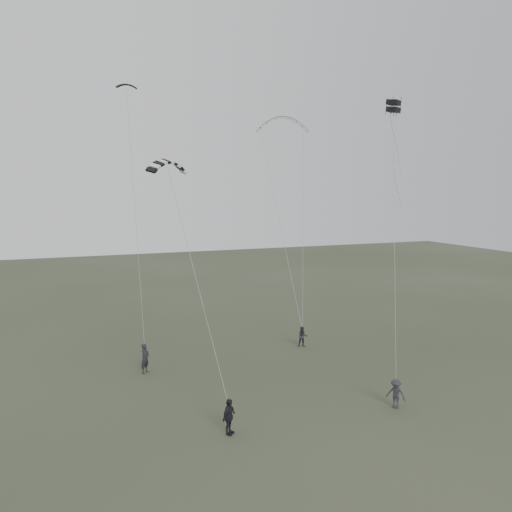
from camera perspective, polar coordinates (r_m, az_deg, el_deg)
name	(u,v)px	position (r m, az deg, el deg)	size (l,w,h in m)	color
ground	(278,405)	(28.21, 2.48, -16.66)	(140.00, 140.00, 0.00)	#2C3723
flyer_left	(145,358)	(33.14, -12.57, -11.34)	(0.69, 0.45, 1.90)	black
flyer_right	(303,337)	(37.72, 5.34, -9.17)	(0.74, 0.58, 1.53)	#27272C
flyer_center	(229,417)	(24.89, -3.11, -17.87)	(1.02, 0.43, 1.75)	black
flyer_far	(396,394)	(28.52, 15.69, -14.91)	(1.03, 0.59, 1.60)	#27272C
kite_dark_small	(127,85)	(34.96, -14.58, 18.43)	(1.32, 0.40, 0.46)	black
kite_pale_large	(282,118)	(43.02, 2.96, 15.49)	(4.48, 1.01, 1.80)	#AFB1B4
kite_striped	(168,161)	(29.31, -10.07, 10.60)	(2.60, 0.65, 1.06)	black
kite_box	(393,106)	(33.98, 15.43, 16.18)	(0.72, 0.72, 0.75)	black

